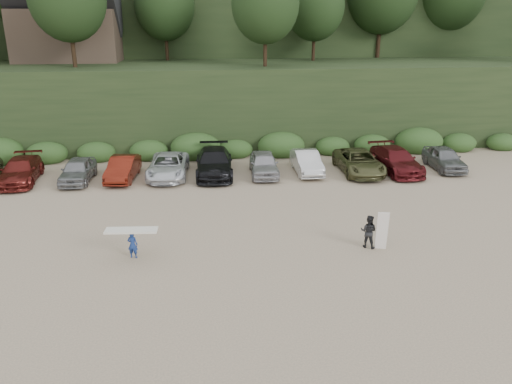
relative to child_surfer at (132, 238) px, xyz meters
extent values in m
plane|color=tan|center=(4.54, 0.91, -0.86)|extent=(120.00, 120.00, 0.00)
cube|color=black|center=(4.54, 22.91, 2.14)|extent=(80.00, 14.00, 6.00)
cube|color=black|center=(4.54, 40.91, 7.14)|extent=(90.00, 30.00, 16.00)
cube|color=#2B491E|center=(3.99, 15.41, -0.26)|extent=(46.20, 2.00, 1.20)
cube|color=brown|center=(-7.46, 24.91, 7.14)|extent=(8.00, 6.00, 4.00)
imported|color=#5D1915|center=(-7.92, 10.97, -0.15)|extent=(2.36, 5.01, 1.41)
imported|color=gray|center=(-4.55, 10.75, -0.16)|extent=(1.76, 4.16, 1.40)
imported|color=#5D180E|center=(-1.91, 10.88, -0.16)|extent=(1.82, 4.32, 1.39)
imported|color=silver|center=(0.80, 11.10, -0.16)|extent=(2.59, 5.16, 1.40)
imported|color=black|center=(3.66, 11.21, -0.06)|extent=(2.38, 5.58, 1.60)
imported|color=#A4A3A8|center=(6.75, 10.85, -0.13)|extent=(1.88, 4.32, 1.45)
imported|color=silver|center=(9.52, 11.03, -0.16)|extent=(1.51, 4.26, 1.40)
imported|color=brown|center=(12.82, 10.67, -0.14)|extent=(2.38, 5.16, 1.43)
imported|color=#561317|center=(15.24, 10.63, -0.11)|extent=(2.51, 5.33, 1.50)
imported|color=slate|center=(18.60, 10.89, -0.13)|extent=(1.87, 4.31, 1.45)
imported|color=navy|center=(0.00, 0.00, -0.28)|extent=(0.47, 0.36, 1.15)
cube|color=silver|center=(0.00, 0.00, 0.36)|extent=(2.14, 0.73, 0.08)
imported|color=black|center=(9.91, -0.07, -0.13)|extent=(0.89, 0.84, 1.46)
cube|color=silver|center=(10.39, -0.36, 0.00)|extent=(0.52, 0.34, 1.72)
camera|label=1|loc=(3.02, -18.97, 8.47)|focal=35.00mm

